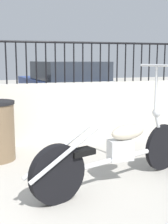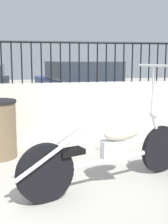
# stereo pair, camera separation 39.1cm
# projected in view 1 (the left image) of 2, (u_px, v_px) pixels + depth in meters

# --- Properties ---
(motorcycle_white) EXTENTS (2.22, 0.93, 1.40)m
(motorcycle_white) POSITION_uv_depth(u_px,v_px,m) (111.00, 153.00, 3.58)
(motorcycle_white) COLOR black
(motorcycle_white) RESTS_ON ground_plane
(car_blue) EXTENTS (2.20, 4.31, 1.39)m
(car_blue) POSITION_uv_depth(u_px,v_px,m) (67.00, 87.00, 8.57)
(car_blue) COLOR black
(car_blue) RESTS_ON ground_plane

